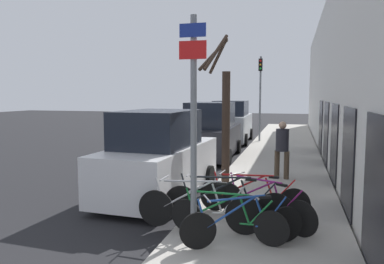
# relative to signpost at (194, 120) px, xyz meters

# --- Properties ---
(ground_plane) EXTENTS (80.00, 80.00, 0.00)m
(ground_plane) POSITION_rel_signpost_xyz_m (-1.45, 7.36, -2.20)
(ground_plane) COLOR black
(sidewalk_curb) EXTENTS (3.20, 32.00, 0.15)m
(sidewalk_curb) POSITION_rel_signpost_xyz_m (1.15, 10.16, -2.13)
(sidewalk_curb) COLOR #ADA89E
(sidewalk_curb) RESTS_ON ground
(building_facade) EXTENTS (0.23, 32.00, 6.50)m
(building_facade) POSITION_rel_signpost_xyz_m (2.90, 10.09, 1.02)
(building_facade) COLOR silver
(building_facade) RESTS_ON ground
(signpost) EXTENTS (0.47, 0.13, 3.82)m
(signpost) POSITION_rel_signpost_xyz_m (0.00, 0.00, 0.00)
(signpost) COLOR gray
(signpost) RESTS_ON sidewalk_curb
(bicycle_0) EXTENTS (1.91, 0.99, 0.85)m
(bicycle_0) POSITION_rel_signpost_xyz_m (0.90, -0.21, -1.69)
(bicycle_0) COLOR black
(bicycle_0) RESTS_ON sidewalk_curb
(bicycle_1) EXTENTS (2.13, 0.54, 0.83)m
(bicycle_1) POSITION_rel_signpost_xyz_m (0.59, 0.02, -1.69)
(bicycle_1) COLOR black
(bicycle_1) RESTS_ON sidewalk_curb
(bicycle_2) EXTENTS (2.37, 0.44, 0.96)m
(bicycle_2) POSITION_rel_signpost_xyz_m (0.02, 0.28, -1.65)
(bicycle_2) COLOR black
(bicycle_2) RESTS_ON sidewalk_curb
(bicycle_3) EXTENTS (2.53, 0.44, 0.97)m
(bicycle_3) POSITION_rel_signpost_xyz_m (0.48, 0.66, -1.64)
(bicycle_3) COLOR black
(bicycle_3) RESTS_ON sidewalk_curb
(bicycle_4) EXTENTS (1.97, 1.35, 0.90)m
(bicycle_4) POSITION_rel_signpost_xyz_m (1.13, 0.93, -1.67)
(bicycle_4) COLOR black
(bicycle_4) RESTS_ON sidewalk_curb
(bicycle_5) EXTENTS (2.29, 0.44, 0.87)m
(bicycle_5) POSITION_rel_signpost_xyz_m (0.89, 1.44, -1.68)
(bicycle_5) COLOR black
(bicycle_5) RESTS_ON sidewalk_curb
(parked_car_0) EXTENTS (2.23, 4.59, 2.24)m
(parked_car_0) POSITION_rel_signpost_xyz_m (-1.67, 2.80, -1.20)
(parked_car_0) COLOR silver
(parked_car_0) RESTS_ON ground
(parked_car_1) EXTENTS (2.14, 4.70, 2.32)m
(parked_car_1) POSITION_rel_signpost_xyz_m (-1.66, 8.96, -1.17)
(parked_car_1) COLOR black
(parked_car_1) RESTS_ON ground
(parked_car_2) EXTENTS (2.17, 4.76, 2.30)m
(parked_car_2) POSITION_rel_signpost_xyz_m (-1.72, 14.41, -1.15)
(parked_car_2) COLOR #B2B7BC
(parked_car_2) RESTS_ON ground
(pedestrian_near) EXTENTS (0.43, 0.38, 1.70)m
(pedestrian_near) POSITION_rel_signpost_xyz_m (1.34, 5.09, -1.07)
(pedestrian_near) COLOR #4C3D2D
(pedestrian_near) RESTS_ON sidewalk_curb
(street_tree) EXTENTS (0.72, 1.54, 4.05)m
(street_tree) POSITION_rel_signpost_xyz_m (-0.13, 3.60, -0.18)
(street_tree) COLOR #3D2D23
(street_tree) RESTS_ON sidewalk_curb
(traffic_light) EXTENTS (0.20, 0.30, 4.50)m
(traffic_light) POSITION_rel_signpost_xyz_m (-0.12, 14.02, 0.83)
(traffic_light) COLOR gray
(traffic_light) RESTS_ON sidewalk_curb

